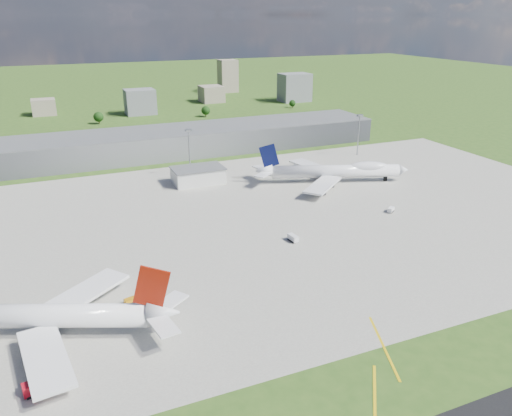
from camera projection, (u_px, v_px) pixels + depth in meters
name	position (u px, v px, depth m)	size (l,w,h in m)	color
ground	(159.00, 161.00, 304.92)	(1400.00, 1400.00, 0.00)	#2D5219
apron	(239.00, 223.00, 214.18)	(360.00, 190.00, 0.08)	gray
terminal	(153.00, 144.00, 315.07)	(300.00, 42.00, 15.00)	slate
ops_building	(198.00, 176.00, 264.22)	(26.00, 16.00, 8.00)	silver
mast_center	(189.00, 144.00, 272.13)	(3.50, 2.00, 25.90)	gray
mast_east	(359.00, 128.00, 312.25)	(3.50, 2.00, 25.90)	gray
airliner_red_twin	(43.00, 317.00, 137.75)	(74.86, 56.57, 21.55)	white
airliner_blue_quad	(335.00, 171.00, 265.12)	(79.48, 60.75, 21.48)	white
fire_truck	(39.00, 387.00, 117.75)	(7.42, 3.73, 3.19)	#A90C1A
tug_yellow	(130.00, 301.00, 154.32)	(3.90, 2.89, 1.74)	#C17B0B
van_white_near	(293.00, 238.00, 196.62)	(2.96, 5.42, 2.62)	white
van_white_far	(391.00, 210.00, 225.70)	(4.55, 4.01, 2.21)	white
bldg_cw	(44.00, 107.00, 443.51)	(20.00, 18.00, 14.00)	gray
bldg_c	(140.00, 102.00, 445.50)	(26.00, 20.00, 22.00)	slate
bldg_ce	(211.00, 94.00, 510.08)	(22.00, 24.00, 16.00)	gray
bldg_e	(295.00, 87.00, 511.35)	(30.00, 22.00, 28.00)	slate
bldg_tall_e	(228.00, 76.00, 572.52)	(20.00, 18.00, 36.00)	gray
tree_c	(98.00, 117.00, 407.04)	(8.10, 8.10, 9.90)	#382314
tree_e	(206.00, 111.00, 435.70)	(7.65, 7.65, 9.35)	#382314
tree_far_e	(292.00, 103.00, 477.45)	(6.30, 6.30, 7.70)	#382314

